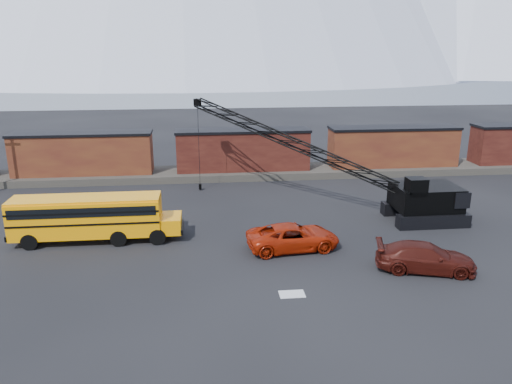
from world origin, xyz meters
TOP-DOWN VIEW (x-y plane):
  - ground at (0.00, 0.00)m, footprint 160.00×160.00m
  - gravel_berm at (0.00, 22.00)m, footprint 120.00×5.00m
  - boxcar_west_near at (-16.00, 22.00)m, footprint 13.70×3.10m
  - boxcar_mid at (0.00, 22.00)m, footprint 13.70×3.10m
  - boxcar_east_near at (16.00, 22.00)m, footprint 13.70×3.10m
  - snow_patch at (0.50, -4.00)m, footprint 1.40×0.90m
  - school_bus at (-11.83, 5.16)m, footprint 11.65×2.65m
  - red_pickup at (1.68, 2.25)m, footprint 6.42×3.49m
  - maroon_suv at (9.02, -1.88)m, footprint 6.28×3.83m
  - crawler_crane at (3.48, 11.84)m, footprint 20.55×12.87m

SIDE VIEW (x-z plane):
  - ground at x=0.00m, z-range 0.00..0.00m
  - snow_patch at x=0.50m, z-range 0.00..0.02m
  - gravel_berm at x=0.00m, z-range 0.00..0.70m
  - maroon_suv at x=9.02m, z-range 0.00..1.70m
  - red_pickup at x=1.68m, z-range 0.00..1.71m
  - school_bus at x=-11.83m, z-range 0.20..3.39m
  - boxcar_west_near at x=-16.00m, z-range 0.68..4.85m
  - boxcar_mid at x=0.00m, z-range 0.68..4.85m
  - boxcar_east_near at x=16.00m, z-range 0.68..4.85m
  - crawler_crane at x=3.48m, z-range 0.90..9.60m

